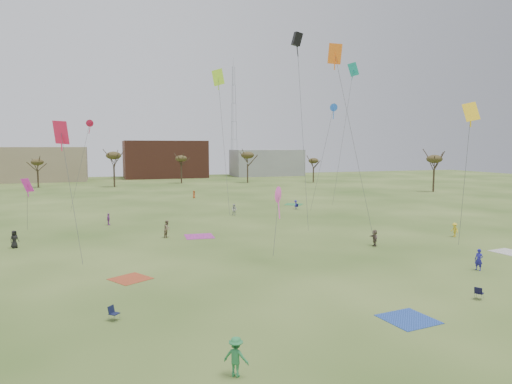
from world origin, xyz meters
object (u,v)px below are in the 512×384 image
object	(u,v)px
flyer_near_center	(236,357)
camp_chair_left	(114,316)
camp_chair_center	(479,295)
camp_chair_right	(296,208)
flyer_near_right	(479,260)
radio_tower	(234,121)

from	to	relation	value
flyer_near_center	camp_chair_left	size ratio (longest dim) A/B	2.09
flyer_near_center	camp_chair_center	size ratio (longest dim) A/B	2.09
camp_chair_right	camp_chair_center	bearing A→B (deg)	-36.67
flyer_near_center	camp_chair_right	distance (m)	55.41
camp_chair_left	camp_chair_right	size ratio (longest dim) A/B	1.00
flyer_near_right	camp_chair_right	world-z (taller)	flyer_near_right
camp_chair_left	radio_tower	bearing A→B (deg)	22.62
flyer_near_right	radio_tower	world-z (taller)	radio_tower
flyer_near_right	camp_chair_right	distance (m)	39.06
flyer_near_right	camp_chair_right	size ratio (longest dim) A/B	2.06
camp_chair_center	camp_chair_right	world-z (taller)	same
flyer_near_right	camp_chair_right	bearing A→B (deg)	157.25
camp_chair_left	radio_tower	size ratio (longest dim) A/B	0.02
flyer_near_center	camp_chair_left	xyz separation A→B (m)	(-4.97, 8.68, -0.65)
camp_chair_right	radio_tower	bearing A→B (deg)	141.77
camp_chair_center	radio_tower	bearing A→B (deg)	-38.60
flyer_near_right	radio_tower	size ratio (longest dim) A/B	0.04
flyer_near_center	camp_chair_center	world-z (taller)	flyer_near_center
flyer_near_center	flyer_near_right	xyz separation A→B (m)	(24.05, 10.52, -0.01)
camp_chair_center	radio_tower	distance (m)	137.61
radio_tower	camp_chair_center	bearing A→B (deg)	-99.06
flyer_near_right	camp_chair_left	xyz separation A→B (m)	(-29.02, -1.85, -0.64)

